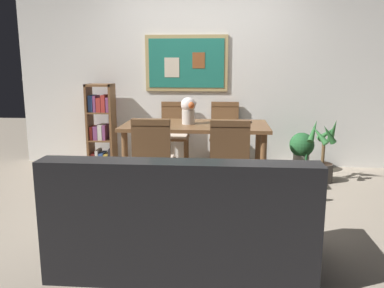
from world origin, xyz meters
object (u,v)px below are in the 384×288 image
dining_chair_far_right (225,130)px  flower_vase (188,109)px  potted_ivy (302,150)px  tv_remote (248,122)px  dining_chair_near_right (229,156)px  dining_table (195,132)px  potted_palm (323,158)px  leather_couch (182,224)px  dining_chair_near_left (153,155)px  bookshelf (101,129)px  dining_chair_far_left (174,130)px

dining_chair_far_right → flower_vase: size_ratio=2.91×
potted_ivy → tv_remote: bearing=-144.4°
dining_chair_near_right → dining_table: bearing=116.9°
dining_chair_near_right → potted_palm: (1.15, 1.01, -0.24)m
dining_chair_near_right → leather_couch: 1.26m
dining_chair_far_right → flower_vase: 0.98m
dining_chair_near_left → bookshelf: size_ratio=0.79×
potted_ivy → tv_remote: size_ratio=3.44×
dining_table → dining_chair_far_left: bearing=114.4°
dining_table → leather_couch: (0.04, -1.97, -0.34)m
dining_chair_far_right → potted_palm: (1.20, -0.57, -0.24)m
dining_chair_near_right → flower_vase: flower_vase is taller
dining_chair_near_right → bookshelf: 2.31m
dining_chair_near_left → flower_vase: size_ratio=2.91×
dining_table → leather_couch: leather_couch is taller
dining_table → dining_chair_far_left: size_ratio=1.86×
dining_chair_near_right → potted_ivy: size_ratio=1.63×
dining_chair_far_right → flower_vase: bearing=-118.0°
dining_chair_far_left → flower_vase: 0.89m
dining_chair_near_left → potted_palm: dining_chair_near_left is taller
dining_chair_near_right → bookshelf: (-1.75, 1.50, 0.01)m
flower_vase → bookshelf: bearing=150.4°
dining_chair_far_left → bookshelf: size_ratio=0.79×
leather_couch → potted_ivy: 2.93m
dining_chair_far_left → dining_chair_near_left: size_ratio=1.00×
dining_chair_near_left → dining_chair_near_right: bearing=-1.0°
dining_table → dining_chair_far_right: 0.88m
potted_palm → flower_vase: bearing=-171.7°
dining_table → potted_ivy: size_ratio=3.04×
leather_couch → potted_palm: size_ratio=2.25×
potted_ivy → flower_vase: 1.70m
dining_chair_near_left → dining_chair_far_left: bearing=88.9°
bookshelf → flower_vase: bookshelf is taller
dining_chair_far_right → dining_chair_near_left: (-0.72, -1.56, 0.00)m
dining_chair_far_right → potted_palm: bearing=-25.3°
bookshelf → dining_chair_far_right: bearing=2.7°
leather_couch → tv_remote: 2.20m
dining_table → bookshelf: (-1.36, 0.72, -0.10)m
dining_chair_far_left → tv_remote: bearing=-33.7°
potted_palm → leather_couch: bearing=-124.3°
dining_chair_near_right → potted_ivy: dining_chair_near_right is taller
dining_chair_far_right → leather_couch: dining_chair_far_right is taller
flower_vase → tv_remote: flower_vase is taller
dining_chair_near_left → dining_table: bearing=64.0°
dining_chair_near_right → bookshelf: bearing=139.5°
dining_chair_far_left → flower_vase: flower_vase is taller
dining_table → dining_chair_near_left: bearing=-116.0°
dining_chair_far_right → potted_palm: 1.35m
potted_palm → dining_chair_far_right: bearing=154.7°
dining_chair_near_right → flower_vase: bearing=121.7°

